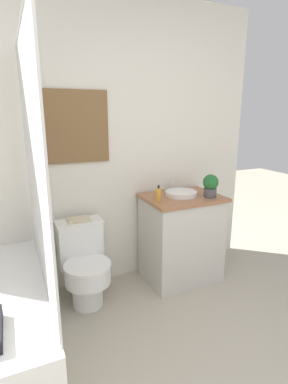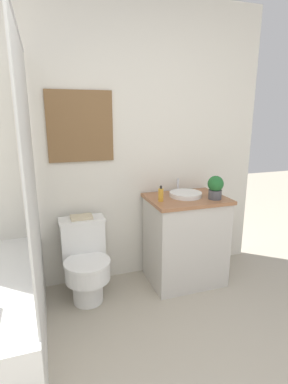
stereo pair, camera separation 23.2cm
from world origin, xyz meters
TOP-DOWN VIEW (x-y plane):
  - wall_back at (-0.00, 2.12)m, footprint 3.23×0.07m
  - toilet at (-0.14, 1.83)m, footprint 0.38×0.52m
  - vanity at (0.77, 1.81)m, footprint 0.69×0.53m
  - sink at (0.77, 1.84)m, footprint 0.29×0.32m
  - soap_bottle at (0.51, 1.77)m, footprint 0.04×0.04m
  - potted_plant at (0.98, 1.68)m, footprint 0.14×0.14m
  - book_on_tank at (-0.14, 1.95)m, footprint 0.18×0.12m

SIDE VIEW (x-z plane):
  - toilet at x=-0.14m, z-range 0.00..0.67m
  - vanity at x=0.77m, z-range 0.00..0.81m
  - book_on_tank at x=-0.14m, z-range 0.67..0.69m
  - sink at x=0.77m, z-range 0.77..0.90m
  - soap_bottle at x=0.51m, z-range 0.80..0.94m
  - potted_plant at x=0.98m, z-range 0.82..1.02m
  - wall_back at x=0.00m, z-range 0.00..2.50m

